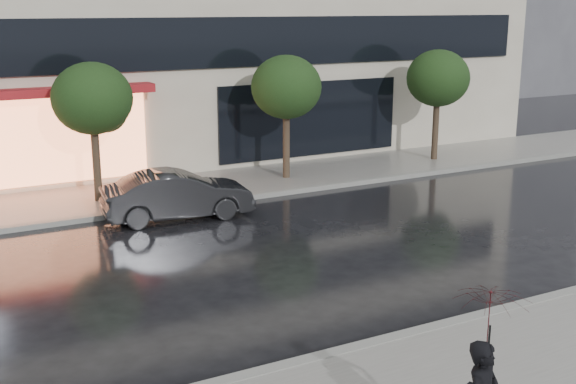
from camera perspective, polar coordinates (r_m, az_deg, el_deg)
ground at (r=13.57m, az=8.68°, el=-9.36°), size 120.00×120.00×0.00m
sidewalk_far at (r=22.15m, az=-7.31°, el=0.31°), size 60.00×3.50×0.12m
curb_near at (r=12.83m, az=11.40°, el=-10.60°), size 60.00×0.25×0.14m
curb_far at (r=20.57m, az=-5.55°, el=-0.72°), size 60.00×0.25×0.14m
tree_mid_west at (r=20.57m, az=-15.06°, el=6.96°), size 2.20×2.20×3.99m
tree_mid_east at (r=22.69m, az=-0.04°, el=8.12°), size 2.20×2.20×3.99m
tree_far_east at (r=26.04m, az=11.82°, el=8.64°), size 2.20×2.20×3.99m
parked_car at (r=19.10m, az=-8.72°, el=-0.24°), size 4.01×1.76×1.28m
pedestrian_with_umbrella at (r=8.76m, az=15.47°, el=-12.25°), size 1.15×1.16×2.27m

